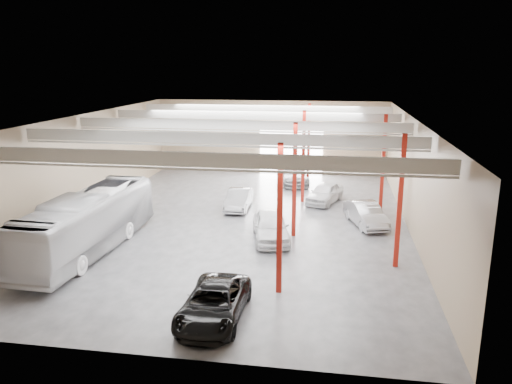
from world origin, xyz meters
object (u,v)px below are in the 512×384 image
(car_row_a, at_px, (271,226))
(car_row_b, at_px, (239,199))
(car_right_far, at_px, (325,193))
(car_right_near, at_px, (366,214))
(black_sedan, at_px, (214,303))
(coach_bus, at_px, (88,223))
(car_row_c, at_px, (293,174))

(car_row_a, bearing_deg, car_row_b, 104.54)
(car_row_b, height_order, car_right_far, car_right_far)
(car_row_b, bearing_deg, car_right_far, 22.34)
(car_row_b, height_order, car_right_near, car_right_near)
(black_sedan, relative_size, car_right_near, 1.13)
(coach_bus, bearing_deg, car_row_a, 21.06)
(car_right_far, bearing_deg, coach_bus, -117.10)
(car_right_far, bearing_deg, car_row_b, -137.62)
(car_row_b, xyz_separation_m, car_right_near, (8.99, -2.52, 0.03))
(car_right_near, height_order, car_right_far, car_right_far)
(black_sedan, relative_size, car_row_b, 1.18)
(coach_bus, xyz_separation_m, car_right_near, (15.72, 7.23, -0.92))
(car_row_a, height_order, car_row_b, car_row_a)
(coach_bus, bearing_deg, black_sedan, -34.64)
(car_row_b, height_order, car_row_c, car_row_c)
(car_row_a, bearing_deg, car_row_c, 77.68)
(black_sedan, height_order, car_right_near, car_right_near)
(coach_bus, relative_size, car_row_a, 2.39)
(car_row_a, height_order, car_row_c, car_row_a)
(black_sedan, bearing_deg, car_right_far, 78.53)
(car_row_c, xyz_separation_m, car_right_near, (5.80, -11.23, -0.05))
(car_row_c, height_order, car_right_near, car_row_c)
(car_row_b, bearing_deg, car_row_a, -64.19)
(black_sedan, xyz_separation_m, car_row_b, (-2.12, 16.30, 0.00))
(car_row_c, relative_size, car_right_far, 1.25)
(black_sedan, relative_size, car_row_a, 1.04)
(black_sedan, bearing_deg, car_row_a, 84.54)
(car_row_b, distance_m, car_right_far, 6.74)
(car_right_far, bearing_deg, black_sedan, -83.10)
(car_row_c, bearing_deg, coach_bus, -132.57)
(car_row_b, distance_m, car_row_c, 9.27)
(coach_bus, distance_m, car_right_far, 17.95)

